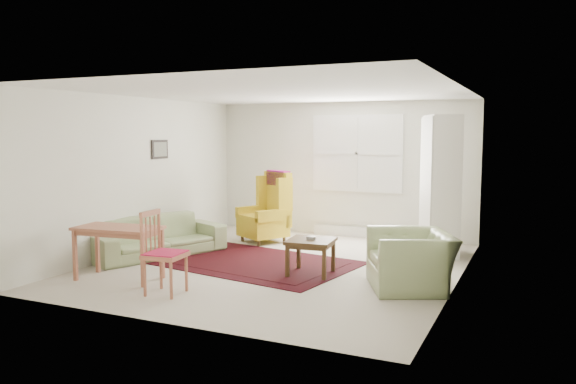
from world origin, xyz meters
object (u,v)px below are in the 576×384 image
at_px(wingback_chair, 263,207).
at_px(stool, 270,226).
at_px(armchair, 411,255).
at_px(desk, 119,253).
at_px(cabinet, 441,186).
at_px(desk_chair, 165,253).
at_px(sofa, 157,229).
at_px(coffee_table, 311,257).

relative_size(wingback_chair, stool, 2.96).
relative_size(armchair, desk, 0.98).
relative_size(stool, desk, 0.38).
height_order(stool, cabinet, cabinet).
height_order(desk, desk_chair, desk_chair).
bearing_deg(cabinet, desk_chair, -147.79).
xyz_separation_m(sofa, wingback_chair, (1.01, 1.69, 0.21)).
relative_size(armchair, cabinet, 0.49).
bearing_deg(stool, sofa, -113.01).
distance_m(desk, desk_chair, 1.02).
distance_m(armchair, cabinet, 2.25).
height_order(coffee_table, desk, desk).
distance_m(coffee_table, desk, 2.55).
distance_m(armchair, desk_chair, 3.00).
xyz_separation_m(sofa, desk_chair, (1.42, -1.68, 0.07)).
bearing_deg(sofa, cabinet, -41.49).
relative_size(stool, desk_chair, 0.43).
relative_size(sofa, armchair, 1.94).
relative_size(cabinet, desk, 1.98).
height_order(armchair, desk_chair, desk_chair).
distance_m(sofa, stool, 2.36).
xyz_separation_m(desk, desk_chair, (0.97, -0.30, 0.15)).
xyz_separation_m(wingback_chair, desk, (-0.57, -3.07, -0.28)).
xyz_separation_m(wingback_chair, stool, (-0.09, 0.48, -0.42)).
height_order(sofa, armchair, sofa).
bearing_deg(sofa, desk_chair, -116.85).
height_order(wingback_chair, desk, wingback_chair).
relative_size(coffee_table, desk_chair, 0.60).
bearing_deg(wingback_chair, desk, -71.01).
xyz_separation_m(coffee_table, cabinet, (1.37, 2.03, 0.86)).
bearing_deg(desk_chair, stool, 2.16).
distance_m(armchair, desk, 3.77).
bearing_deg(cabinet, desk, -159.13).
bearing_deg(desk, coffee_table, 29.96).
xyz_separation_m(cabinet, desk, (-3.58, -3.31, -0.75)).
bearing_deg(desk_chair, armchair, -66.04).
relative_size(desk, desk_chair, 1.11).
relative_size(armchair, stool, 2.54).
bearing_deg(coffee_table, cabinet, 55.94).
relative_size(coffee_table, desk, 0.54).
height_order(armchair, stool, armchair).
relative_size(sofa, desk_chair, 2.11).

